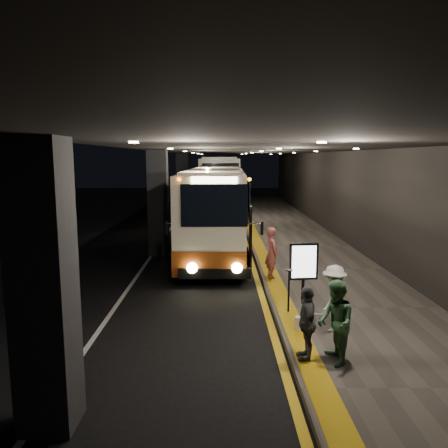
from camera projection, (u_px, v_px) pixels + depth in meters
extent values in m
plane|color=black|center=(188.00, 280.00, 14.69)|extent=(90.00, 90.00, 0.00)
cube|color=silver|center=(156.00, 249.00, 19.62)|extent=(0.12, 50.00, 0.01)
cube|color=gold|center=(248.00, 249.00, 19.65)|extent=(0.18, 50.00, 0.01)
cube|color=#514C44|center=(301.00, 248.00, 19.66)|extent=(4.50, 50.00, 0.15)
cube|color=gold|center=(259.00, 246.00, 19.64)|extent=(0.50, 50.00, 0.01)
cube|color=black|center=(354.00, 183.00, 19.24)|extent=(0.10, 50.00, 6.00)
cube|color=black|center=(44.00, 287.00, 6.44)|extent=(0.80, 0.80, 4.40)
cube|color=black|center=(158.00, 203.00, 18.30)|extent=(0.80, 0.80, 4.40)
cube|color=black|center=(183.00, 185.00, 30.17)|extent=(0.80, 0.80, 4.40)
cube|color=black|center=(252.00, 146.00, 18.96)|extent=(9.00, 50.00, 0.40)
cube|color=beige|center=(216.00, 207.00, 18.93)|extent=(2.67, 11.23, 3.16)
cube|color=maroon|center=(216.00, 234.00, 19.10)|extent=(2.69, 11.25, 0.84)
cube|color=black|center=(214.00, 205.00, 13.27)|extent=(2.05, 0.12, 1.30)
cube|color=black|center=(215.00, 273.00, 13.67)|extent=(2.29, 0.32, 0.33)
cylinder|color=black|center=(186.00, 260.00, 15.65)|extent=(0.26, 0.93, 0.93)
cylinder|color=black|center=(244.00, 260.00, 15.66)|extent=(0.26, 0.93, 0.93)
cylinder|color=black|center=(197.00, 228.00, 22.82)|extent=(0.26, 0.93, 0.93)
cylinder|color=black|center=(237.00, 228.00, 22.84)|extent=(0.26, 0.93, 0.93)
sphere|color=#FFEAA5|center=(192.00, 268.00, 13.55)|extent=(0.34, 0.34, 0.34)
sphere|color=#FFEAA5|center=(237.00, 268.00, 13.56)|extent=(0.34, 0.34, 0.34)
cube|color=#FFF2BF|center=(214.00, 180.00, 13.14)|extent=(1.40, 0.09, 0.20)
cube|color=beige|center=(221.00, 182.00, 33.97)|extent=(2.81, 12.72, 3.60)
cube|color=maroon|center=(221.00, 199.00, 34.17)|extent=(2.83, 12.75, 0.95)
cube|color=black|center=(221.00, 175.00, 27.55)|extent=(2.33, 0.09, 1.48)
cube|color=black|center=(221.00, 213.00, 27.99)|extent=(2.59, 0.28, 0.37)
cylinder|color=black|center=(203.00, 209.00, 30.24)|extent=(0.30, 1.06, 1.06)
cylinder|color=black|center=(238.00, 209.00, 30.26)|extent=(0.30, 1.06, 1.06)
cylinder|color=black|center=(207.00, 198.00, 38.40)|extent=(0.30, 1.06, 1.06)
cylinder|color=black|center=(234.00, 198.00, 38.42)|extent=(0.30, 1.06, 1.06)
imported|color=#CA605E|center=(272.00, 253.00, 14.36)|extent=(0.52, 0.69, 1.70)
imported|color=#467F53|center=(336.00, 322.00, 8.37)|extent=(0.54, 0.83, 1.64)
imported|color=silver|center=(334.00, 298.00, 9.95)|extent=(0.95, 1.08, 1.54)
imported|color=#4E4D52|center=(307.00, 323.00, 8.54)|extent=(0.46, 0.88, 1.49)
cube|color=black|center=(317.00, 320.00, 10.30)|extent=(0.27, 0.16, 0.31)
cube|color=silver|center=(301.00, 324.00, 10.02)|extent=(0.30, 0.24, 0.32)
cylinder|color=black|center=(303.00, 291.00, 11.99)|extent=(0.08, 0.08, 0.65)
cube|color=black|center=(304.00, 261.00, 11.86)|extent=(0.79, 0.18, 1.02)
cube|color=white|center=(304.00, 262.00, 11.80)|extent=(0.66, 0.08, 0.88)
cylinder|color=black|center=(289.00, 291.00, 11.18)|extent=(0.05, 0.05, 1.11)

